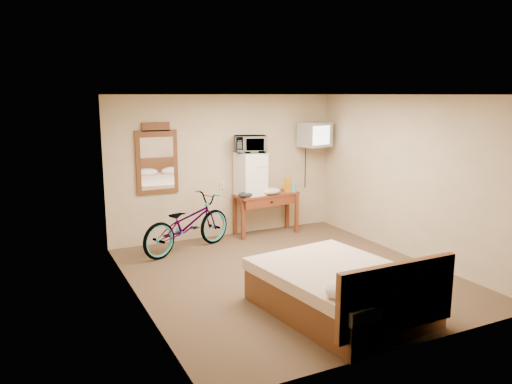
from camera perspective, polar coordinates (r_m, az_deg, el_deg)
room at (r=6.81m, az=3.97°, el=0.47°), size 4.60×4.64×2.50m
desk at (r=8.98m, az=1.26°, el=-1.05°), size 1.22×0.57×0.75m
mini_fridge at (r=8.79m, az=-0.62°, el=2.09°), size 0.50×0.48×0.75m
microwave at (r=8.72m, az=-0.63°, el=5.50°), size 0.62×0.51×0.30m
snack_bag at (r=9.06m, az=3.65°, el=0.75°), size 0.14×0.11×0.25m
blue_cup at (r=9.11m, az=4.34°, el=0.46°), size 0.09×0.09×0.15m
cloth_cream at (r=8.87m, az=1.61°, el=0.10°), size 0.39×0.30×0.12m
cloth_dark_a at (r=8.60m, az=-1.23°, el=-0.32°), size 0.26×0.20×0.10m
cloth_dark_b at (r=9.28m, az=3.93°, el=0.46°), size 0.18×0.15×0.08m
crt_television at (r=9.31m, az=6.73°, el=6.54°), size 0.60×0.64×0.45m
wall_mirror at (r=8.40m, az=-11.25°, el=3.66°), size 0.70×0.04×1.18m
bicycle at (r=8.12m, az=-7.88°, el=-3.60°), size 1.83×1.20×0.91m
bed at (r=5.92m, az=9.94°, el=-10.97°), size 1.69×2.10×0.90m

